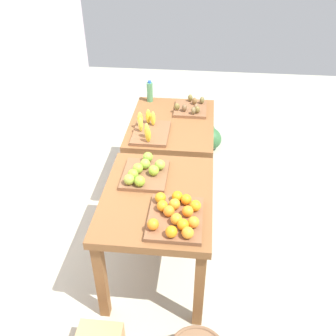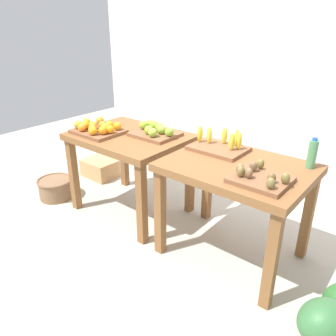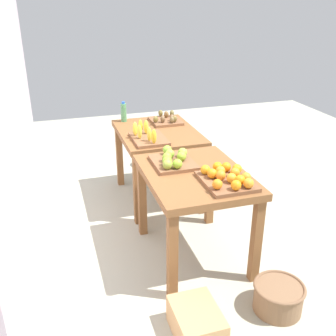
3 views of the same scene
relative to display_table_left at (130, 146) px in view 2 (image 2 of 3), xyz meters
The scene contains 11 objects.
ground_plane 0.88m from the display_table_left, ahead, with size 8.00×8.00×0.00m, color #AAAB97.
back_wall 1.68m from the display_table_left, 67.47° to the left, with size 4.40×0.12×3.00m, color silver.
display_table_left is the anchor object (origin of this frame).
display_table_right 1.12m from the display_table_left, ahead, with size 1.04×0.80×0.79m.
orange_bin 0.34m from the display_table_left, 147.83° to the right, with size 0.45×0.36×0.11m.
apple_bin 0.29m from the display_table_left, 30.97° to the left, with size 0.43×0.34×0.11m.
banana_crate 0.89m from the display_table_left, 11.66° to the left, with size 0.44×0.32×0.17m.
kiwi_bin 1.39m from the display_table_left, ahead, with size 0.37×0.32×0.10m.
water_bottle 1.59m from the display_table_left, 10.03° to the left, with size 0.06×0.06×0.23m.
wicker_basket 1.05m from the display_table_left, 156.73° to the right, with size 0.37×0.37×0.21m.
cardboard_produce_box 1.08m from the display_table_left, 160.82° to the left, with size 0.40×0.30×0.21m, color tan.
Camera 2 is at (1.58, -2.05, 1.75)m, focal length 35.64 mm.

